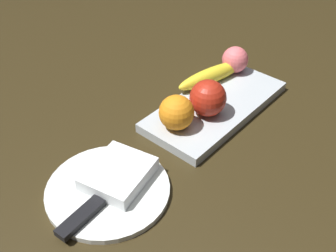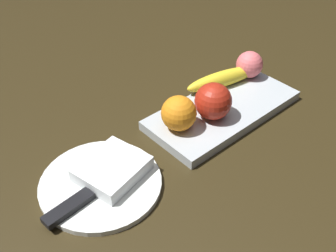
% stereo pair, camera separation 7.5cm
% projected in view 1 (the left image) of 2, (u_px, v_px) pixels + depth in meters
% --- Properties ---
extents(ground_plane, '(2.40, 2.40, 0.00)m').
position_uv_depth(ground_plane, '(239.00, 108.00, 0.88)').
color(ground_plane, black).
extents(fruit_tray, '(0.33, 0.15, 0.02)m').
position_uv_depth(fruit_tray, '(216.00, 106.00, 0.87)').
color(fruit_tray, '#B1BABF').
rests_on(fruit_tray, ground_plane).
extents(apple, '(0.08, 0.08, 0.08)m').
position_uv_depth(apple, '(208.00, 98.00, 0.81)').
color(apple, '#AB2414').
rests_on(apple, fruit_tray).
extents(banana, '(0.19, 0.08, 0.04)m').
position_uv_depth(banana, '(211.00, 75.00, 0.91)').
color(banana, yellow).
rests_on(banana, fruit_tray).
extents(orange_near_apple, '(0.07, 0.07, 0.07)m').
position_uv_depth(orange_near_apple, '(176.00, 113.00, 0.78)').
color(orange_near_apple, orange).
rests_on(orange_near_apple, fruit_tray).
extents(peach, '(0.06, 0.06, 0.06)m').
position_uv_depth(peach, '(235.00, 60.00, 0.94)').
color(peach, '#E7666A').
rests_on(peach, fruit_tray).
extents(dinner_plate, '(0.21, 0.21, 0.01)m').
position_uv_depth(dinner_plate, '(108.00, 190.00, 0.69)').
color(dinner_plate, white).
rests_on(dinner_plate, ground_plane).
extents(folded_napkin, '(0.13, 0.12, 0.03)m').
position_uv_depth(folded_napkin, '(118.00, 174.00, 0.69)').
color(folded_napkin, white).
rests_on(folded_napkin, dinner_plate).
extents(knife, '(0.18, 0.04, 0.01)m').
position_uv_depth(knife, '(88.00, 211.00, 0.64)').
color(knife, silver).
rests_on(knife, dinner_plate).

